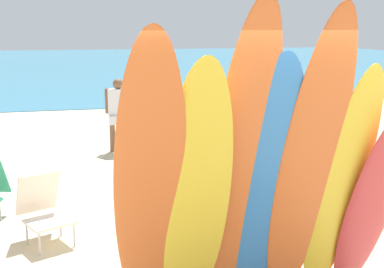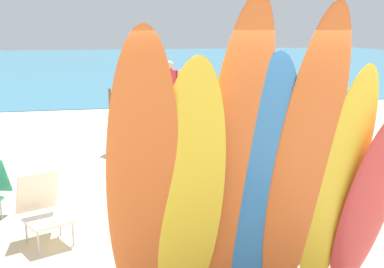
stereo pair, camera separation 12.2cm
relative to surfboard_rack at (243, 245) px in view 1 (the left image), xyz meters
The scene contains 13 objects.
ground 14.01m from the surfboard_rack, 90.00° to the left, with size 60.00×60.00×0.00m, color beige.
ocean_water 31.53m from the surfboard_rack, 90.00° to the left, with size 60.00×40.00×0.02m, color teal.
surfboard_rack is the anchor object (origin of this frame).
surfboard_orange_0 1.45m from the surfboard_rack, 145.26° to the right, with size 0.55×0.06×2.73m, color orange.
surfboard_yellow_1 1.16m from the surfboard_rack, 133.86° to the right, with size 0.55×0.07×2.49m, color yellow.
surfboard_orange_2 1.14m from the surfboard_rack, 112.95° to the right, with size 0.52×0.07×2.89m, color orange.
surfboard_blue_3 0.92m from the surfboard_rack, 90.69° to the right, with size 0.56×0.07×2.47m, color #337AD1.
surfboard_orange_4 1.15m from the surfboard_rack, 63.98° to the right, with size 0.53×0.08×2.83m, color orange.
surfboard_yellow_5 1.10m from the surfboard_rack, 39.69° to the right, with size 0.47×0.07×2.36m, color yellow.
surfboard_red_6 1.22m from the surfboard_rack, 30.07° to the right, with size 0.47×0.08×2.02m, color #D13D42.
beachgoer_by_water 5.98m from the surfboard_rack, 95.81° to the left, with size 0.52×0.34×1.49m.
beachgoer_strolling 8.50m from the surfboard_rack, 84.51° to the left, with size 0.54×0.41×1.66m.
beach_chair_striped 2.53m from the surfboard_rack, 139.04° to the left, with size 0.73×0.80×0.83m.
Camera 1 is at (-1.54, -4.36, 2.53)m, focal length 48.12 mm.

